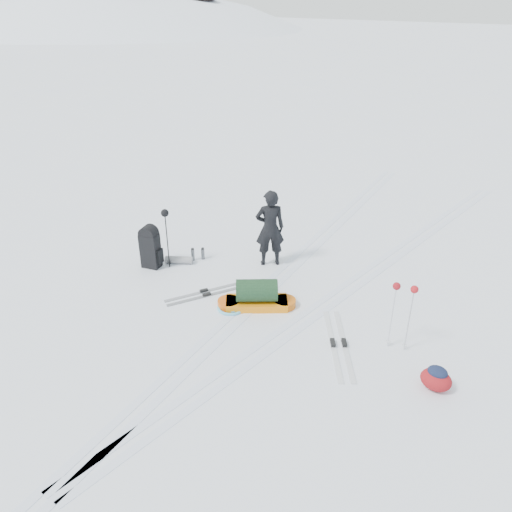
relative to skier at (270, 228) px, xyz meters
The scene contains 13 objects.
ground 1.78m from the skier, 68.56° to the right, with size 200.00×200.00×0.00m, color silver.
ski_tracks 1.57m from the skier, 25.82° to the right, with size 3.38×17.97×0.01m.
skier is the anchor object (origin of this frame).
pulk_sled 1.85m from the skier, 65.41° to the right, with size 1.47×1.21×0.57m.
expedition_rucksack 2.54m from the skier, 143.26° to the right, with size 0.92×0.84×0.98m.
ski_poles_black 2.22m from the skier, 142.95° to the right, with size 0.17×0.17×1.35m.
ski_poles_silver 3.62m from the skier, 20.96° to the right, with size 0.39×0.19×1.26m.
touring_skis_grey 2.01m from the skier, 101.97° to the right, with size 1.03×1.54×0.06m.
touring_skis_white 3.20m from the skier, 34.87° to the right, with size 1.33×1.78×0.07m.
rope_coil 2.10m from the skier, 79.20° to the right, with size 0.56×0.56×0.06m.
small_daypack 4.67m from the skier, 24.42° to the right, with size 0.54×0.45×0.40m.
thermos_pair 1.77m from the skier, 152.35° to the right, with size 0.23×0.25×0.30m.
stuff_sack 1.37m from the skier, 62.51° to the right, with size 0.47×0.41×0.25m.
Camera 1 is at (4.61, -6.75, 5.35)m, focal length 35.00 mm.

